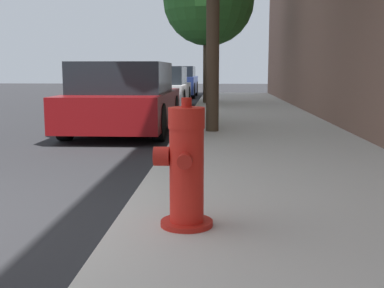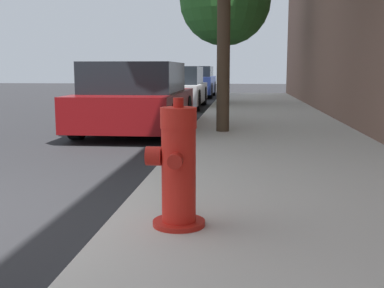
{
  "view_description": "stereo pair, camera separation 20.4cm",
  "coord_description": "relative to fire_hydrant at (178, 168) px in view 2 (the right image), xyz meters",
  "views": [
    {
      "loc": [
        2.59,
        -3.36,
        1.22
      ],
      "look_at": [
        2.33,
        1.09,
        0.53
      ],
      "focal_mm": 45.0,
      "sensor_mm": 36.0,
      "label": 1
    },
    {
      "loc": [
        2.79,
        -3.35,
        1.22
      ],
      "look_at": [
        2.33,
        1.09,
        0.53
      ],
      "focal_mm": 45.0,
      "sensor_mm": 36.0,
      "label": 2
    }
  ],
  "objects": [
    {
      "name": "sidewalk_slab",
      "position": [
        1.0,
        0.11,
        -0.48
      ],
      "size": [
        3.04,
        40.0,
        0.14
      ],
      "color": "beige",
      "rests_on": "ground_plane"
    },
    {
      "name": "fire_hydrant",
      "position": [
        0.0,
        0.0,
        0.0
      ],
      "size": [
        0.41,
        0.42,
        0.9
      ],
      "color": "red",
      "rests_on": "sidewalk_slab"
    },
    {
      "name": "parked_car_near",
      "position": [
        -1.64,
        6.16,
        0.11
      ],
      "size": [
        1.85,
        4.05,
        1.37
      ],
      "color": "maroon",
      "rests_on": "ground_plane"
    },
    {
      "name": "parked_car_mid",
      "position": [
        -1.71,
        12.32,
        0.1
      ],
      "size": [
        1.78,
        4.04,
        1.33
      ],
      "color": "silver",
      "rests_on": "ground_plane"
    },
    {
      "name": "parked_car_far",
      "position": [
        -1.75,
        18.61,
        0.13
      ],
      "size": [
        1.82,
        3.95,
        1.38
      ],
      "color": "navy",
      "rests_on": "ground_plane"
    },
    {
      "name": "street_tree_far",
      "position": [
        -0.16,
        12.91,
        2.92
      ],
      "size": [
        2.97,
        2.97,
        4.84
      ],
      "color": "#423323",
      "rests_on": "sidewalk_slab"
    }
  ]
}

